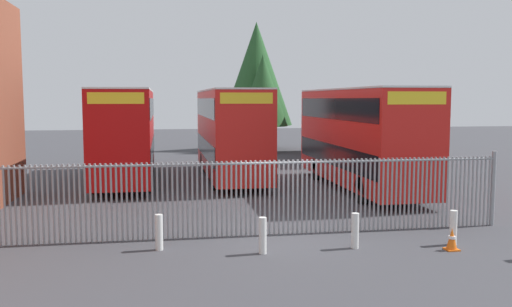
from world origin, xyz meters
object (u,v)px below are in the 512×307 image
object	(u,v)px
bollard_near_left	(159,232)
traffic_cone_by_gate	(452,239)
bollard_far_right	(453,228)
double_decker_bus_behind_fence_left	(230,130)
double_decker_bus_behind_fence_right	(126,131)
double_decker_bus_near_gate	(360,134)
bollard_near_right	(355,231)
double_decker_bus_far_back	(341,122)
bollard_center_front	(263,236)

from	to	relation	value
bollard_near_left	traffic_cone_by_gate	bearing A→B (deg)	-9.90
bollard_near_left	bollard_far_right	bearing A→B (deg)	-5.99
double_decker_bus_behind_fence_left	double_decker_bus_behind_fence_right	xyz separation A→B (m)	(-5.06, -0.03, 0.00)
double_decker_bus_near_gate	bollard_near_right	world-z (taller)	double_decker_bus_near_gate
bollard_near_right	traffic_cone_by_gate	world-z (taller)	bollard_near_right
double_decker_bus_behind_fence_left	bollard_near_right	distance (m)	13.68
double_decker_bus_far_back	bollard_far_right	world-z (taller)	double_decker_bus_far_back
bollard_near_right	bollard_far_right	size ratio (longest dim) A/B	1.00
double_decker_bus_behind_fence_right	bollard_far_right	world-z (taller)	double_decker_bus_behind_fence_right
double_decker_bus_behind_fence_left	bollard_center_front	bearing A→B (deg)	-93.57
double_decker_bus_near_gate	bollard_far_right	distance (m)	9.62
double_decker_bus_behind_fence_left	double_decker_bus_far_back	world-z (taller)	same
double_decker_bus_behind_fence_left	bollard_far_right	size ratio (longest dim) A/B	11.38
double_decker_bus_behind_fence_right	bollard_near_right	world-z (taller)	double_decker_bus_behind_fence_right
double_decker_bus_behind_fence_right	double_decker_bus_far_back	size ratio (longest dim) A/B	1.00
double_decker_bus_behind_fence_left	double_decker_bus_behind_fence_right	world-z (taller)	same
double_decker_bus_near_gate	double_decker_bus_behind_fence_right	distance (m)	11.08
traffic_cone_by_gate	bollard_center_front	bearing A→B (deg)	174.05
bollard_center_front	double_decker_bus_far_back	bearing A→B (deg)	66.83
double_decker_bus_behind_fence_right	bollard_near_right	bearing A→B (deg)	-63.32
bollard_near_left	bollard_center_front	bearing A→B (deg)	-17.09
double_decker_bus_behind_fence_right	bollard_near_left	xyz separation A→B (m)	(1.59, -12.69, -1.95)
double_decker_bus_far_back	traffic_cone_by_gate	size ratio (longest dim) A/B	18.32
double_decker_bus_behind_fence_left	double_decker_bus_near_gate	bearing A→B (deg)	-38.62
double_decker_bus_behind_fence_right	bollard_center_front	world-z (taller)	double_decker_bus_behind_fence_right
double_decker_bus_near_gate	double_decker_bus_behind_fence_right	world-z (taller)	same
bollard_near_left	bollard_near_right	world-z (taller)	same
double_decker_bus_far_back	traffic_cone_by_gate	distance (m)	23.10
double_decker_bus_far_back	bollard_near_left	distance (m)	24.50
bollard_near_right	traffic_cone_by_gate	size ratio (longest dim) A/B	1.61
double_decker_bus_behind_fence_left	bollard_near_left	size ratio (longest dim) A/B	11.38
double_decker_bus_near_gate	bollard_center_front	distance (m)	11.32
double_decker_bus_near_gate	bollard_near_right	bearing A→B (deg)	-110.94
double_decker_bus_far_back	double_decker_bus_near_gate	bearing A→B (deg)	-104.88
traffic_cone_by_gate	bollard_near_right	bearing A→B (deg)	165.87
double_decker_bus_near_gate	bollard_center_front	size ratio (longest dim) A/B	11.38
bollard_near_left	bollard_far_right	distance (m)	7.94
double_decker_bus_behind_fence_left	bollard_far_right	distance (m)	14.39
bollard_far_right	double_decker_bus_behind_fence_right	bearing A→B (deg)	125.07
double_decker_bus_far_back	bollard_center_front	distance (m)	24.06
bollard_near_right	bollard_far_right	bearing A→B (deg)	-2.51
bollard_far_right	bollard_near_right	bearing A→B (deg)	177.49
bollard_near_left	double_decker_bus_far_back	bearing A→B (deg)	60.42
bollard_center_front	bollard_near_right	bearing A→B (deg)	2.24
bollard_far_right	traffic_cone_by_gate	distance (m)	0.61
bollard_near_right	bollard_far_right	xyz separation A→B (m)	(2.76, -0.12, 0.00)
double_decker_bus_near_gate	double_decker_bus_far_back	distance (m)	13.13
double_decker_bus_behind_fence_left	bollard_near_right	bearing A→B (deg)	-82.89
bollard_near_left	bollard_near_right	distance (m)	5.19
double_decker_bus_far_back	double_decker_bus_behind_fence_left	bearing A→B (deg)	-135.25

